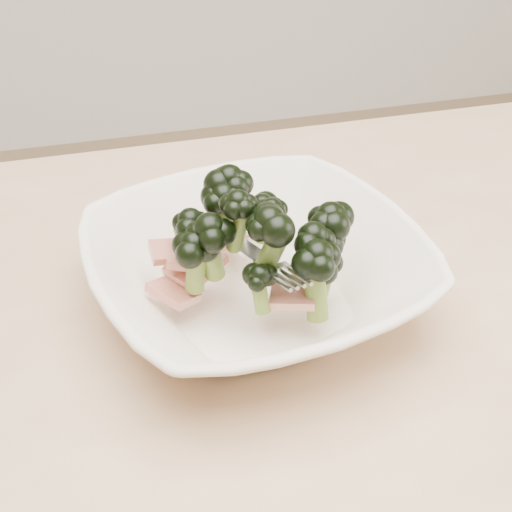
# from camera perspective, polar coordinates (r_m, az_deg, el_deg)

# --- Properties ---
(dining_table) EXTENTS (1.20, 0.80, 0.75)m
(dining_table) POSITION_cam_1_polar(r_m,az_deg,el_deg) (0.61, -2.32, -16.30)
(dining_table) COLOR tan
(dining_table) RESTS_ON ground
(broccoli_dish) EXTENTS (0.31, 0.31, 0.12)m
(broccoli_dish) POSITION_cam_1_polar(r_m,az_deg,el_deg) (0.58, 0.02, -0.85)
(broccoli_dish) COLOR white
(broccoli_dish) RESTS_ON dining_table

